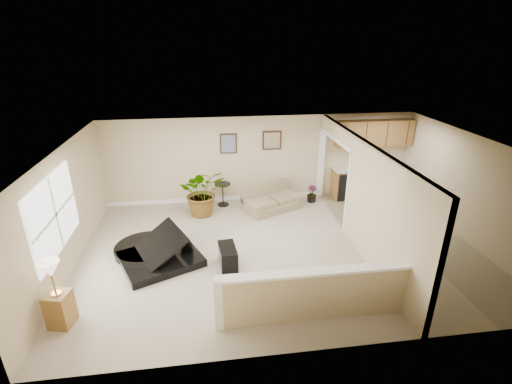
{
  "coord_description": "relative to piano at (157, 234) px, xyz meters",
  "views": [
    {
      "loc": [
        -1.56,
        -7.23,
        4.55
      ],
      "look_at": [
        -0.51,
        0.4,
        1.31
      ],
      "focal_mm": 26.0,
      "sensor_mm": 36.0,
      "label": 1
    }
  ],
  "objects": [
    {
      "name": "floor",
      "position": [
        2.72,
        -0.0,
        -0.63
      ],
      "size": [
        9.0,
        9.0,
        0.0
      ],
      "primitive_type": "plane",
      "color": "tan",
      "rests_on": "ground"
    },
    {
      "name": "back_wall",
      "position": [
        2.72,
        3.0,
        0.62
      ],
      "size": [
        9.0,
        0.04,
        2.5
      ],
      "primitive_type": "cube",
      "color": "#C9B389",
      "rests_on": "floor"
    },
    {
      "name": "front_wall",
      "position": [
        2.72,
        -3.0,
        0.62
      ],
      "size": [
        9.0,
        0.04,
        2.5
      ],
      "primitive_type": "cube",
      "color": "#C9B389",
      "rests_on": "floor"
    },
    {
      "name": "left_wall",
      "position": [
        -1.78,
        -0.0,
        0.62
      ],
      "size": [
        0.04,
        6.0,
        2.5
      ],
      "primitive_type": "cube",
      "color": "#C9B389",
      "rests_on": "floor"
    },
    {
      "name": "right_wall",
      "position": [
        7.22,
        -0.0,
        0.62
      ],
      "size": [
        0.04,
        6.0,
        2.5
      ],
      "primitive_type": "cube",
      "color": "#C9B389",
      "rests_on": "floor"
    },
    {
      "name": "ceiling",
      "position": [
        2.72,
        -0.0,
        1.87
      ],
      "size": [
        9.0,
        6.0,
        0.04
      ],
      "primitive_type": "cube",
      "color": "white",
      "rests_on": "back_wall"
    },
    {
      "name": "kitchen_vinyl",
      "position": [
        5.87,
        -0.0,
        -0.63
      ],
      "size": [
        2.7,
        6.0,
        0.01
      ],
      "primitive_type": "cube",
      "color": "gray",
      "rests_on": "floor"
    },
    {
      "name": "interior_partition",
      "position": [
        4.52,
        0.25,
        0.59
      ],
      "size": [
        0.18,
        5.99,
        2.5
      ],
      "color": "#C9B389",
      "rests_on": "floor"
    },
    {
      "name": "pony_half_wall",
      "position": [
        2.8,
        -2.3,
        -0.11
      ],
      "size": [
        3.42,
        0.22,
        1.0
      ],
      "color": "#C9B389",
      "rests_on": "floor"
    },
    {
      "name": "left_window",
      "position": [
        -1.76,
        -0.5,
        0.82
      ],
      "size": [
        0.05,
        2.15,
        1.45
      ],
      "primitive_type": "cube",
      "color": "white",
      "rests_on": "left_wall"
    },
    {
      "name": "wall_art_left",
      "position": [
        1.77,
        2.97,
        1.12
      ],
      "size": [
        0.48,
        0.04,
        0.58
      ],
      "color": "#321F12",
      "rests_on": "back_wall"
    },
    {
      "name": "wall_mirror",
      "position": [
        3.02,
        2.97,
        1.17
      ],
      "size": [
        0.55,
        0.04,
        0.55
      ],
      "color": "#321F12",
      "rests_on": "back_wall"
    },
    {
      "name": "kitchen_cabinets",
      "position": [
        5.91,
        2.73,
        0.24
      ],
      "size": [
        2.36,
        0.65,
        2.33
      ],
      "color": "olive",
      "rests_on": "floor"
    },
    {
      "name": "piano",
      "position": [
        0.0,
        0.0,
        0.0
      ],
      "size": [
        2.28,
        2.23,
        1.51
      ],
      "rotation": [
        0.0,
        0.0,
        0.42
      ],
      "color": "black",
      "rests_on": "floor"
    },
    {
      "name": "piano_bench",
      "position": [
        1.48,
        -0.49,
        -0.4
      ],
      "size": [
        0.4,
        0.71,
        0.46
      ],
      "primitive_type": "cube",
      "rotation": [
        0.0,
        0.0,
        0.08
      ],
      "color": "black",
      "rests_on": "floor"
    },
    {
      "name": "loveseat",
      "position": [
        2.9,
        2.24,
        -0.29
      ],
      "size": [
        1.88,
        1.46,
        0.88
      ],
      "rotation": [
        0.0,
        0.0,
        0.42
      ],
      "color": "#998561",
      "rests_on": "floor"
    },
    {
      "name": "accent_table",
      "position": [
        1.55,
        2.65,
        -0.2
      ],
      "size": [
        0.46,
        0.46,
        0.67
      ],
      "color": "black",
      "rests_on": "floor"
    },
    {
      "name": "palm_plant",
      "position": [
        0.99,
        2.13,
        0.02
      ],
      "size": [
        1.32,
        1.18,
        1.33
      ],
      "color": "black",
      "rests_on": "floor"
    },
    {
      "name": "small_plant",
      "position": [
        4.17,
        2.54,
        -0.42
      ],
      "size": [
        0.31,
        0.31,
        0.5
      ],
      "color": "black",
      "rests_on": "floor"
    },
    {
      "name": "lamp_stand",
      "position": [
        -1.43,
        -1.85,
        -0.1
      ],
      "size": [
        0.44,
        0.44,
        1.25
      ],
      "color": "olive",
      "rests_on": "floor"
    }
  ]
}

